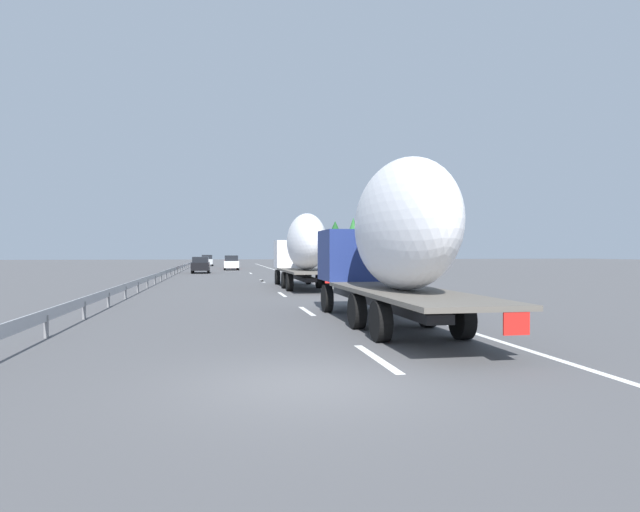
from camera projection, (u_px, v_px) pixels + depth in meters
The scene contains 20 objects.
ground_plane at pixel (237, 278), 48.69m from camera, with size 260.00×260.00×0.00m, color #4C4C4F.
lane_stripe_0 at pixel (376, 358), 11.64m from camera, with size 3.20×0.20×0.01m, color white.
lane_stripe_1 at pixel (307, 311), 20.97m from camera, with size 3.20×0.20×0.01m, color white.
lane_stripe_2 at pixel (282, 294), 29.28m from camera, with size 3.20×0.20×0.01m, color white.
lane_stripe_3 at pixel (263, 281), 42.55m from camera, with size 3.20×0.20×0.01m, color white.
lane_stripe_4 at pixel (262, 281), 43.62m from camera, with size 3.20×0.20×0.01m, color white.
lane_stripe_5 at pixel (251, 273), 59.10m from camera, with size 3.20×0.20×0.01m, color white.
edge_line_right at pixel (291, 275), 54.60m from camera, with size 110.00×0.20×0.01m, color white.
truck_lead at pixel (303, 248), 33.90m from camera, with size 12.21×2.55×4.59m.
truck_trailing at pixel (392, 238), 16.40m from camera, with size 12.75×2.55×4.90m.
car_white_van at pixel (231, 263), 70.13m from camera, with size 4.61×1.89×1.87m.
car_red_compact at pixel (231, 262), 79.20m from camera, with size 4.67×1.85×1.77m.
car_black_suv at pixel (201, 265), 59.53m from camera, with size 4.79×1.91×1.78m.
car_silver_hatch at pixel (207, 260), 90.75m from camera, with size 4.80×1.91×1.85m.
road_sign at pixel (304, 252), 53.58m from camera, with size 0.10×0.90×3.28m.
tree_0 at pixel (372, 237), 49.65m from camera, with size 3.98×3.98×6.00m.
tree_1 at pixel (353, 238), 57.01m from camera, with size 2.87×2.87×5.91m.
tree_2 at pixel (296, 246), 79.99m from camera, with size 2.88×2.88×5.17m.
tree_3 at pixel (335, 239), 59.65m from camera, with size 3.56×3.56×5.71m.
guardrail_median at pixel (170, 271), 50.55m from camera, with size 94.00×0.10×0.76m.
Camera 1 is at (-9.22, 1.49, 2.26)m, focal length 30.64 mm.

